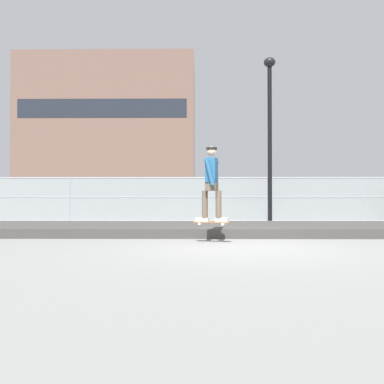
# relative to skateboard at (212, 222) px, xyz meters

# --- Properties ---
(ground_plane) EXTENTS (120.00, 120.00, 0.00)m
(ground_plane) POSITION_rel_skateboard_xyz_m (0.54, -0.68, -0.45)
(ground_plane) COLOR slate
(gravel_berm) EXTENTS (16.29, 3.36, 0.24)m
(gravel_berm) POSITION_rel_skateboard_xyz_m (0.54, 2.45, -0.33)
(gravel_berm) COLOR #3D3A38
(gravel_berm) RESTS_ON ground_plane
(skateboard) EXTENTS (0.82, 0.38, 0.07)m
(skateboard) POSITION_rel_skateboard_xyz_m (0.00, 0.00, 0.00)
(skateboard) COLOR #9E5B33
(skater) EXTENTS (0.72, 0.62, 1.67)m
(skater) POSITION_rel_skateboard_xyz_m (0.00, 0.00, 0.95)
(skater) COLOR #B2ADA8
(skater) RESTS_ON skateboard
(chain_fence) EXTENTS (24.36, 0.06, 1.85)m
(chain_fence) POSITION_rel_skateboard_xyz_m (0.54, 7.12, 0.48)
(chain_fence) COLOR gray
(chain_fence) RESTS_ON ground_plane
(street_lamp) EXTENTS (0.44, 0.44, 6.36)m
(street_lamp) POSITION_rel_skateboard_xyz_m (2.47, 6.06, 3.54)
(street_lamp) COLOR black
(street_lamp) RESTS_ON ground_plane
(parked_car_near) EXTENTS (4.42, 1.99, 1.66)m
(parked_car_near) POSITION_rel_skateboard_xyz_m (-3.17, 10.58, 0.38)
(parked_car_near) COLOR navy
(parked_car_near) RESTS_ON ground_plane
(parked_car_mid) EXTENTS (4.48, 2.11, 1.66)m
(parked_car_mid) POSITION_rel_skateboard_xyz_m (3.82, 10.89, 0.38)
(parked_car_mid) COLOR #474C54
(parked_car_mid) RESTS_ON ground_plane
(parked_car_far) EXTENTS (4.52, 2.19, 1.66)m
(parked_car_far) POSITION_rel_skateboard_xyz_m (9.14, 10.84, 0.38)
(parked_car_far) COLOR maroon
(parked_car_far) RESTS_ON ground_plane
(library_building) EXTENTS (24.41, 14.21, 20.73)m
(library_building) POSITION_rel_skateboard_xyz_m (-12.78, 48.69, 9.91)
(library_building) COLOR brown
(library_building) RESTS_ON ground_plane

